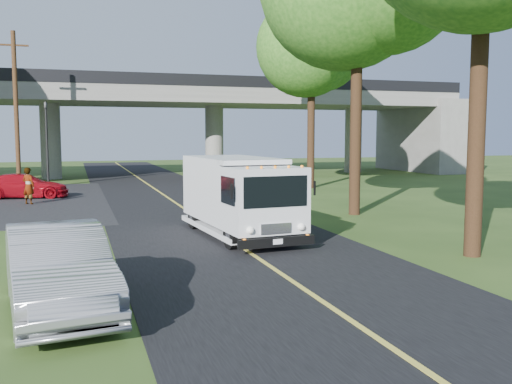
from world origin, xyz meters
name	(u,v)px	position (x,y,z in m)	size (l,w,h in m)	color
ground	(291,282)	(0.00, 0.00, 0.00)	(120.00, 120.00, 0.00)	#2B4217
road	(197,218)	(0.00, 10.00, 0.01)	(7.00, 90.00, 0.02)	black
lane_line	(197,217)	(0.00, 10.00, 0.03)	(0.12, 90.00, 0.01)	gold
overpass	(135,116)	(0.00, 32.00, 4.56)	(54.00, 10.00, 7.30)	slate
traffic_signal	(47,134)	(-6.00, 26.00, 3.20)	(0.18, 0.22, 5.20)	black
utility_pole	(16,110)	(-7.50, 24.00, 4.59)	(1.60, 0.26, 9.00)	#472D19
tree_right_far	(316,46)	(9.21, 19.84, 8.30)	(5.77, 5.67, 10.99)	#382314
step_van	(239,194)	(0.43, 5.64, 1.34)	(2.63, 6.04, 2.47)	silver
red_sedan	(25,186)	(-6.86, 19.34, 0.61)	(1.72, 4.23, 1.23)	#A80A15
silver_sedan	(58,269)	(-4.77, -0.64, 0.77)	(1.64, 4.69, 1.55)	gray
pedestrian	(28,186)	(-6.46, 16.46, 0.85)	(0.62, 0.41, 1.70)	gray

